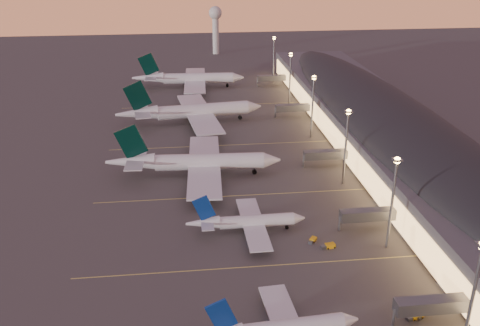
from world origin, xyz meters
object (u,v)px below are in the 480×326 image
(baggage_tug_d, at_px, (313,240))
(baggage_tug_b, at_px, (421,315))
(airliner_narrow_north, at_px, (246,222))
(radar_tower, at_px, (216,22))
(airliner_wide_mid, at_px, (191,112))
(airliner_wide_far, at_px, (189,79))
(baggage_tug_c, at_px, (328,246))
(baggage_tug_a, at_px, (414,317))
(airliner_wide_near, at_px, (194,162))

(baggage_tug_d, bearing_deg, baggage_tug_b, -118.27)
(airliner_narrow_north, height_order, radar_tower, radar_tower)
(airliner_wide_mid, relative_size, radar_tower, 1.99)
(airliner_wide_far, relative_size, baggage_tug_c, 14.98)
(airliner_narrow_north, bearing_deg, radar_tower, 86.98)
(airliner_narrow_north, height_order, baggage_tug_a, airliner_narrow_north)
(radar_tower, bearing_deg, baggage_tug_b, -85.43)
(airliner_wide_near, bearing_deg, airliner_wide_mid, 92.48)
(airliner_wide_near, distance_m, airliner_wide_far, 117.50)
(airliner_wide_near, relative_size, airliner_wide_far, 0.99)
(airliner_wide_near, xyz_separation_m, baggage_tug_d, (30.00, -47.33, -4.49))
(airliner_narrow_north, bearing_deg, airliner_wide_far, 93.50)
(airliner_wide_mid, height_order, baggage_tug_a, airliner_wide_mid)
(airliner_wide_near, distance_m, baggage_tug_d, 56.22)
(airliner_wide_near, relative_size, baggage_tug_b, 18.27)
(radar_tower, height_order, baggage_tug_a, radar_tower)
(radar_tower, height_order, baggage_tug_b, radar_tower)
(baggage_tug_d, bearing_deg, airliner_wide_mid, 51.77)
(airliner_wide_near, distance_m, baggage_tug_b, 92.66)
(airliner_wide_far, relative_size, baggage_tug_d, 18.07)
(airliner_wide_near, height_order, baggage_tug_b, airliner_wide_near)
(baggage_tug_a, relative_size, baggage_tug_c, 0.91)
(airliner_narrow_north, distance_m, airliner_wide_far, 157.83)
(airliner_wide_near, xyz_separation_m, radar_tower, (22.91, 207.71, 16.95))
(airliner_wide_mid, bearing_deg, airliner_wide_far, 82.11)
(baggage_tug_a, bearing_deg, baggage_tug_c, 95.05)
(airliner_narrow_north, xyz_separation_m, radar_tower, (10.04, 247.60, 18.78))
(baggage_tug_c, distance_m, baggage_tug_d, 4.92)
(airliner_wide_mid, distance_m, airliner_wide_far, 60.75)
(airliner_wide_far, height_order, baggage_tug_a, airliner_wide_far)
(airliner_narrow_north, height_order, baggage_tug_d, airliner_narrow_north)
(baggage_tug_a, height_order, baggage_tug_d, baggage_tug_a)
(baggage_tug_c, bearing_deg, baggage_tug_b, -77.29)
(airliner_narrow_north, relative_size, airliner_wide_near, 0.56)
(baggage_tug_a, relative_size, baggage_tug_b, 1.13)
(airliner_wide_mid, relative_size, baggage_tug_b, 19.72)
(airliner_wide_near, bearing_deg, baggage_tug_c, -53.66)
(radar_tower, bearing_deg, baggage_tug_a, -85.77)
(baggage_tug_a, height_order, baggage_tug_c, baggage_tug_c)
(airliner_wide_far, xyz_separation_m, radar_tower, (21.59, 90.21, 16.87))
(airliner_wide_mid, relative_size, baggage_tug_d, 19.22)
(airliner_wide_mid, height_order, baggage_tug_d, airliner_wide_mid)
(airliner_wide_near, height_order, baggage_tug_a, airliner_wide_near)
(baggage_tug_a, xyz_separation_m, baggage_tug_d, (-14.22, 33.48, -0.03))
(airliner_narrow_north, bearing_deg, baggage_tug_a, -53.23)
(airliner_wide_far, distance_m, baggage_tug_a, 202.94)
(radar_tower, bearing_deg, airliner_wide_near, -96.29)
(airliner_wide_mid, xyz_separation_m, baggage_tug_a, (43.69, -137.56, -4.84))
(radar_tower, relative_size, baggage_tug_d, 9.68)
(radar_tower, distance_m, baggage_tug_b, 289.76)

